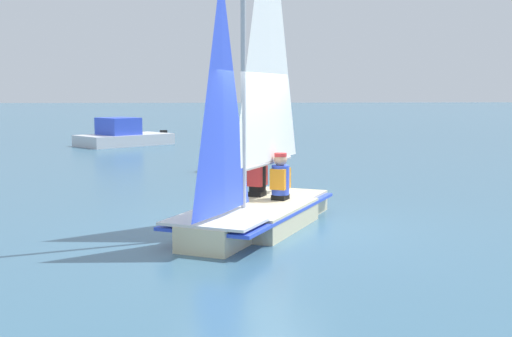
{
  "coord_description": "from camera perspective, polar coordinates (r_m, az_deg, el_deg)",
  "views": [
    {
      "loc": [
        -10.19,
        0.9,
        2.18
      ],
      "look_at": [
        0.0,
        0.0,
        0.97
      ],
      "focal_mm": 45.0,
      "sensor_mm": 36.0,
      "label": 1
    }
  ],
  "objects": [
    {
      "name": "sailor_helm",
      "position": [
        10.91,
        2.18,
        -1.41
      ],
      "size": [
        0.42,
        0.41,
        1.16
      ],
      "rotation": [
        0.0,
        0.0,
        2.66
      ],
      "color": "black",
      "rests_on": "ground_plane"
    },
    {
      "name": "motorboat_distant",
      "position": [
        27.26,
        -11.75,
        2.88
      ],
      "size": [
        3.87,
        4.15,
        1.16
      ],
      "rotation": [
        0.0,
        0.0,
        2.25
      ],
      "color": "silver",
      "rests_on": "ground_plane"
    },
    {
      "name": "ground_plane",
      "position": [
        10.46,
        -0.0,
        -5.28
      ],
      "size": [
        260.0,
        260.0,
        0.0
      ],
      "primitive_type": "plane",
      "color": "#38607A"
    },
    {
      "name": "sailboat_main",
      "position": [
        10.33,
        0.05,
        -0.46
      ],
      "size": [
        4.12,
        3.09,
        5.74
      ],
      "rotation": [
        0.0,
        0.0,
        2.66
      ],
      "color": "beige",
      "rests_on": "ground_plane"
    },
    {
      "name": "buoy_marker",
      "position": [
        17.84,
        -4.22,
        0.33
      ],
      "size": [
        0.52,
        0.52,
        1.13
      ],
      "color": "red",
      "rests_on": "ground_plane"
    },
    {
      "name": "sailor_crew",
      "position": [
        11.27,
        0.12,
        -1.14
      ],
      "size": [
        0.42,
        0.41,
        1.16
      ],
      "rotation": [
        0.0,
        0.0,
        2.66
      ],
      "color": "black",
      "rests_on": "ground_plane"
    }
  ]
}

